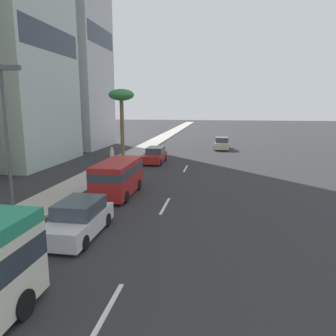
# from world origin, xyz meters

# --- Properties ---
(ground_plane) EXTENTS (198.00, 198.00, 0.00)m
(ground_plane) POSITION_xyz_m (31.50, 0.00, 0.00)
(ground_plane) COLOR #2D2D30
(sidewalk_right) EXTENTS (162.00, 2.76, 0.15)m
(sidewalk_right) POSITION_xyz_m (31.50, 7.24, 0.07)
(sidewalk_right) COLOR #B2ADA3
(sidewalk_right) RESTS_ON ground_plane
(lane_stripe_near) EXTENTS (3.20, 0.16, 0.01)m
(lane_stripe_near) POSITION_xyz_m (5.49, 0.00, 0.01)
(lane_stripe_near) COLOR silver
(lane_stripe_near) RESTS_ON ground_plane
(lane_stripe_mid) EXTENTS (3.20, 0.16, 0.01)m
(lane_stripe_mid) POSITION_xyz_m (15.76, 0.00, 0.01)
(lane_stripe_mid) COLOR silver
(lane_stripe_mid) RESTS_ON ground_plane
(lane_stripe_far) EXTENTS (3.20, 0.16, 0.01)m
(lane_stripe_far) POSITION_xyz_m (27.41, 0.00, 0.01)
(lane_stripe_far) COLOR silver
(lane_stripe_far) RESTS_ON ground_plane
(car_lead) EXTENTS (4.61, 1.83, 1.61)m
(car_lead) POSITION_xyz_m (30.17, 3.46, 0.76)
(car_lead) COLOR #A51E1E
(car_lead) RESTS_ON ground_plane
(car_second) EXTENTS (4.45, 1.91, 1.66)m
(car_second) POSITION_xyz_m (41.77, -3.39, 0.78)
(car_second) COLOR beige
(car_second) RESTS_ON ground_plane
(car_third) EXTENTS (4.43, 1.93, 1.61)m
(car_third) POSITION_xyz_m (10.81, 3.14, 0.76)
(car_third) COLOR silver
(car_third) RESTS_ON ground_plane
(van_fourth) EXTENTS (5.26, 2.21, 2.26)m
(van_fourth) POSITION_xyz_m (17.62, 3.46, 1.30)
(van_fourth) COLOR #A51E1E
(van_fourth) RESTS_ON ground_plane
(pedestrian_near_lamp) EXTENTS (0.38, 0.34, 1.82)m
(pedestrian_near_lamp) POSITION_xyz_m (26.87, 6.99, 1.17)
(pedestrian_near_lamp) COLOR red
(pedestrian_near_lamp) RESTS_ON sidewalk_right
(palm_tree) EXTENTS (2.81, 2.81, 7.48)m
(palm_tree) POSITION_xyz_m (32.70, 7.71, 6.62)
(palm_tree) COLOR brown
(palm_tree) RESTS_ON sidewalk_right
(street_lamp) EXTENTS (0.24, 0.97, 7.42)m
(street_lamp) POSITION_xyz_m (10.67, 6.15, 4.68)
(street_lamp) COLOR #4C4C51
(street_lamp) RESTS_ON sidewalk_right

